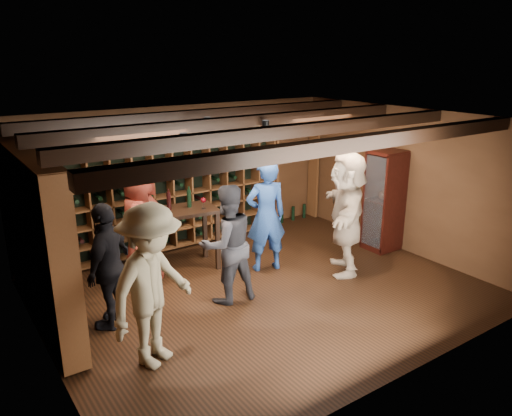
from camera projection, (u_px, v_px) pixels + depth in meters
ground at (264, 291)px, 7.35m from camera, size 6.00×6.00×0.00m
room_shell at (263, 126)px, 6.67m from camera, size 6.00×6.00×6.00m
wine_rack_back at (161, 187)px, 8.56m from camera, size 4.65×0.30×2.20m
wine_rack_left at (38, 241)px, 6.12m from camera, size 0.30×2.65×2.20m
crate_shelf at (295, 146)px, 10.01m from camera, size 1.20×0.32×2.07m
display_cabinet at (384, 202)px, 8.72m from camera, size 0.55×0.50×1.75m
man_blue_shirt at (266, 216)px, 7.86m from camera, size 0.75×0.59×1.80m
man_grey_suit at (227, 244)px, 6.86m from camera, size 0.85×0.68×1.68m
guest_red_floral at (141, 225)px, 7.38m from camera, size 1.05×1.06×1.85m
guest_woman_black at (109, 266)px, 6.22m from camera, size 0.97×0.96×1.64m
guest_khaki at (152, 286)px, 5.41m from camera, size 1.39×1.17×1.87m
guest_beige at (347, 213)px, 7.77m from camera, size 1.57×1.76×1.93m
tasting_table at (174, 218)px, 7.83m from camera, size 1.41×0.83×1.29m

